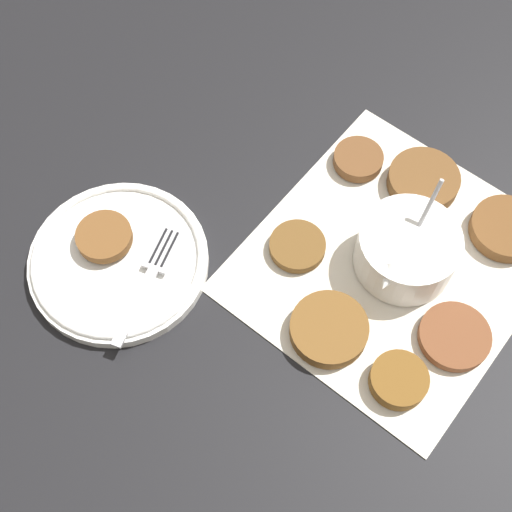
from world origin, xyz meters
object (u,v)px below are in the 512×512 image
object	(u,v)px
fritter_on_plate	(104,237)
serving_plate	(118,260)
sauce_bowl	(407,252)
fork	(153,271)

from	to	relation	value
fritter_on_plate	serving_plate	bearing A→B (deg)	66.77
sauce_bowl	fritter_on_plate	xyz separation A→B (m)	(0.16, -0.31, -0.00)
fritter_on_plate	fork	world-z (taller)	fritter_on_plate
fritter_on_plate	fork	distance (m)	0.07
sauce_bowl	serving_plate	distance (m)	0.33
serving_plate	fritter_on_plate	size ratio (longest dim) A/B	3.21
fritter_on_plate	sauce_bowl	bearing A→B (deg)	118.03
sauce_bowl	serving_plate	bearing A→B (deg)	-58.28
serving_plate	fork	bearing A→B (deg)	96.92
sauce_bowl	fork	bearing A→B (deg)	-54.36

